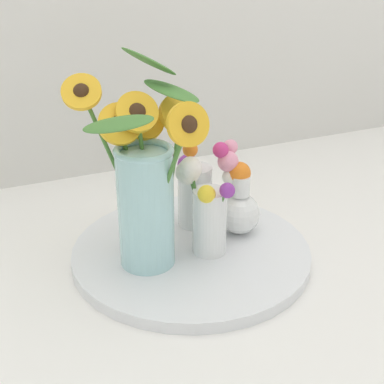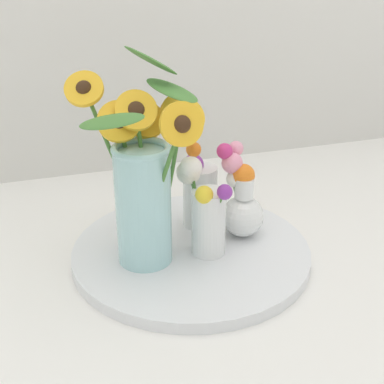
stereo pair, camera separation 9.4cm
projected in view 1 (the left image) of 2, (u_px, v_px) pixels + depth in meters
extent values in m
plane|color=white|center=(205.00, 274.00, 0.95)|extent=(6.00, 6.00, 0.00)
cylinder|color=silver|center=(192.00, 252.00, 0.99)|extent=(0.44, 0.44, 0.02)
cylinder|color=#9ED1D6|center=(146.00, 210.00, 0.90)|extent=(0.10, 0.10, 0.20)
torus|color=#9ED1D6|center=(144.00, 151.00, 0.86)|extent=(0.10, 0.10, 0.01)
cylinder|color=#427533|center=(165.00, 188.00, 0.86)|extent=(0.06, 0.07, 0.21)
cylinder|color=gold|center=(188.00, 124.00, 0.79)|extent=(0.08, 0.03, 0.08)
sphere|color=#382314|center=(188.00, 124.00, 0.79)|extent=(0.03, 0.03, 0.03)
cylinder|color=#427533|center=(140.00, 181.00, 0.92)|extent=(0.04, 0.04, 0.20)
cylinder|color=gold|center=(144.00, 121.00, 0.90)|extent=(0.08, 0.06, 0.07)
sphere|color=#382314|center=(144.00, 121.00, 0.90)|extent=(0.03, 0.03, 0.03)
cylinder|color=#427533|center=(117.00, 170.00, 0.90)|extent=(0.08, 0.07, 0.25)
cylinder|color=gold|center=(81.00, 92.00, 0.86)|extent=(0.08, 0.05, 0.07)
sphere|color=#382314|center=(81.00, 92.00, 0.86)|extent=(0.03, 0.03, 0.03)
cylinder|color=#427533|center=(171.00, 182.00, 0.92)|extent=(0.06, 0.05, 0.20)
cylinder|color=gold|center=(181.00, 116.00, 0.90)|extent=(0.09, 0.07, 0.08)
sphere|color=#382314|center=(181.00, 116.00, 0.90)|extent=(0.03, 0.03, 0.03)
cylinder|color=#427533|center=(134.00, 181.00, 0.90)|extent=(0.04, 0.02, 0.20)
cylinder|color=gold|center=(120.00, 124.00, 0.85)|extent=(0.08, 0.05, 0.07)
sphere|color=#382314|center=(120.00, 124.00, 0.85)|extent=(0.03, 0.03, 0.03)
cylinder|color=#427533|center=(146.00, 176.00, 0.89)|extent=(0.02, 0.02, 0.22)
cylinder|color=gold|center=(137.00, 112.00, 0.85)|extent=(0.07, 0.05, 0.06)
sphere|color=#382314|center=(137.00, 112.00, 0.85)|extent=(0.03, 0.03, 0.03)
ellipsoid|color=#477F38|center=(117.00, 124.00, 0.78)|extent=(0.12, 0.13, 0.05)
ellipsoid|color=#477F38|center=(149.00, 61.00, 0.86)|extent=(0.09, 0.09, 0.06)
ellipsoid|color=#477F38|center=(171.00, 91.00, 0.87)|extent=(0.10, 0.12, 0.03)
cylinder|color=white|center=(210.00, 222.00, 0.95)|extent=(0.06, 0.06, 0.12)
cylinder|color=#427533|center=(216.00, 215.00, 0.93)|extent=(0.03, 0.03, 0.10)
sphere|color=purple|center=(226.00, 190.00, 0.90)|extent=(0.03, 0.03, 0.03)
cylinder|color=#427533|center=(206.00, 219.00, 0.93)|extent=(0.01, 0.02, 0.10)
sphere|color=yellow|center=(207.00, 194.00, 0.90)|extent=(0.03, 0.03, 0.03)
cylinder|color=#427533|center=(197.00, 198.00, 0.94)|extent=(0.02, 0.02, 0.11)
sphere|color=white|center=(191.00, 168.00, 0.92)|extent=(0.04, 0.04, 0.04)
cylinder|color=#427533|center=(199.00, 206.00, 0.96)|extent=(0.03, 0.04, 0.12)
sphere|color=white|center=(188.00, 172.00, 0.94)|extent=(0.04, 0.04, 0.04)
sphere|color=white|center=(239.00, 214.00, 1.02)|extent=(0.08, 0.08, 0.08)
cylinder|color=white|center=(241.00, 186.00, 1.00)|extent=(0.04, 0.04, 0.04)
cylinder|color=#568E42|center=(232.00, 187.00, 1.00)|extent=(0.01, 0.03, 0.10)
sphere|color=pink|center=(228.00, 161.00, 0.99)|extent=(0.04, 0.04, 0.04)
cylinder|color=#568E42|center=(237.00, 199.00, 1.01)|extent=(0.02, 0.01, 0.10)
sphere|color=orange|center=(239.00, 173.00, 1.00)|extent=(0.04, 0.04, 0.04)
cylinder|color=#568E42|center=(233.00, 185.00, 1.02)|extent=(0.01, 0.03, 0.14)
sphere|color=pink|center=(230.00, 147.00, 1.00)|extent=(0.03, 0.03, 0.03)
cylinder|color=#568E42|center=(230.00, 183.00, 1.01)|extent=(0.04, 0.01, 0.13)
sphere|color=#C6337A|center=(221.00, 150.00, 0.98)|extent=(0.03, 0.03, 0.03)
cylinder|color=#568E42|center=(233.00, 199.00, 1.01)|extent=(0.01, 0.02, 0.08)
sphere|color=white|center=(231.00, 177.00, 1.00)|extent=(0.03, 0.03, 0.03)
cylinder|color=white|center=(195.00, 196.00, 1.04)|extent=(0.07, 0.07, 0.12)
cylinder|color=#427533|center=(191.00, 190.00, 1.03)|extent=(0.01, 0.02, 0.09)
sphere|color=pink|center=(188.00, 166.00, 1.02)|extent=(0.03, 0.03, 0.03)
cylinder|color=#427533|center=(195.00, 180.00, 1.01)|extent=(0.03, 0.03, 0.14)
sphere|color=orange|center=(190.00, 149.00, 0.96)|extent=(0.03, 0.03, 0.03)
cylinder|color=#427533|center=(189.00, 185.00, 1.04)|extent=(0.01, 0.01, 0.09)
sphere|color=purple|center=(188.00, 165.00, 1.02)|extent=(0.04, 0.04, 0.04)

